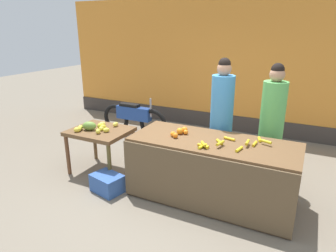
{
  "coord_description": "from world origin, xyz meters",
  "views": [
    {
      "loc": [
        1.59,
        -3.53,
        2.27
      ],
      "look_at": [
        -0.23,
        0.15,
        0.91
      ],
      "focal_mm": 31.81,
      "sensor_mm": 36.0,
      "label": 1
    }
  ],
  "objects": [
    {
      "name": "ground_plane",
      "position": [
        0.0,
        0.0,
        0.0
      ],
      "size": [
        24.0,
        24.0,
        0.0
      ],
      "primitive_type": "plane",
      "color": "#756B5B"
    },
    {
      "name": "market_wall_back",
      "position": [
        0.0,
        3.07,
        1.43
      ],
      "size": [
        8.73,
        0.23,
        2.92
      ],
      "color": "orange",
      "rests_on": "ground"
    },
    {
      "name": "fruit_stall_counter",
      "position": [
        0.51,
        -0.01,
        0.43
      ],
      "size": [
        2.2,
        0.92,
        0.86
      ],
      "color": "brown",
      "rests_on": "ground"
    },
    {
      "name": "side_table_wooden",
      "position": [
        -1.37,
        0.0,
        0.62
      ],
      "size": [
        0.92,
        0.76,
        0.72
      ],
      "color": "brown",
      "rests_on": "ground"
    },
    {
      "name": "banana_bunch_pile",
      "position": [
        0.74,
        -0.07,
        0.88
      ],
      "size": [
        0.84,
        0.71,
        0.07
      ],
      "color": "gold",
      "rests_on": "fruit_stall_counter"
    },
    {
      "name": "orange_pile",
      "position": [
        0.02,
        0.02,
        0.9
      ],
      "size": [
        0.19,
        0.33,
        0.09
      ],
      "color": "orange",
      "rests_on": "fruit_stall_counter"
    },
    {
      "name": "mango_papaya_pile",
      "position": [
        -1.44,
        -0.05,
        0.77
      ],
      "size": [
        0.55,
        0.61,
        0.14
      ],
      "color": "#DFC94C",
      "rests_on": "side_table_wooden"
    },
    {
      "name": "vendor_woman_blue_shirt",
      "position": [
        0.4,
        0.69,
        0.94
      ],
      "size": [
        0.34,
        0.34,
        1.86
      ],
      "color": "#33333D",
      "rests_on": "ground"
    },
    {
      "name": "vendor_woman_green_shirt",
      "position": [
        1.12,
        0.77,
        0.92
      ],
      "size": [
        0.34,
        0.34,
        1.82
      ],
      "color": "#33333D",
      "rests_on": "ground"
    },
    {
      "name": "parked_motorcycle",
      "position": [
        -1.83,
        1.69,
        0.4
      ],
      "size": [
        1.6,
        0.18,
        0.88
      ],
      "color": "black",
      "rests_on": "ground"
    },
    {
      "name": "produce_crate",
      "position": [
        -0.89,
        -0.5,
        0.13
      ],
      "size": [
        0.5,
        0.41,
        0.26
      ],
      "primitive_type": "cube",
      "rotation": [
        0.0,
        0.0,
        -0.23
      ],
      "color": "#3359A5",
      "rests_on": "ground"
    },
    {
      "name": "produce_sack",
      "position": [
        -0.66,
        0.82,
        0.23
      ],
      "size": [
        0.3,
        0.36,
        0.47
      ],
      "primitive_type": "ellipsoid",
      "rotation": [
        0.0,
        0.0,
        1.56
      ],
      "color": "maroon",
      "rests_on": "ground"
    }
  ]
}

